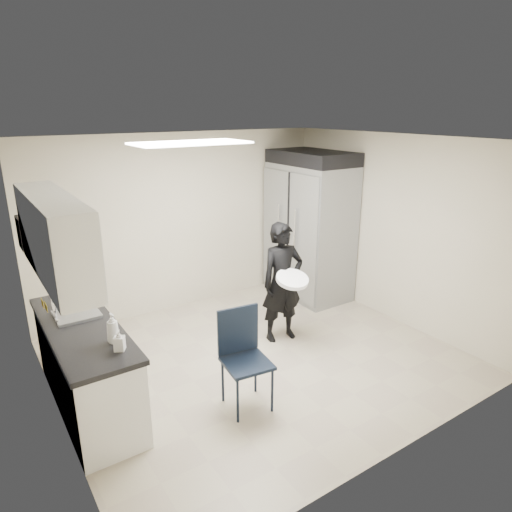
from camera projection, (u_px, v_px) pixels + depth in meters
floor at (259, 358)px, 5.58m from camera, size 4.50×4.50×0.00m
ceiling at (259, 140)px, 4.77m from camera, size 4.50×4.50×0.00m
back_wall at (184, 222)px, 6.76m from camera, size 4.50×0.00×4.50m
left_wall at (46, 303)px, 3.99m from camera, size 0.00×4.00×4.00m
right_wall at (392, 230)px, 6.36m from camera, size 0.00×4.00×4.00m
ceiling_panel at (190, 143)px, 4.78m from camera, size 1.20×0.60×0.02m
lower_counter at (87, 369)px, 4.58m from camera, size 0.60×1.90×0.86m
countertop at (81, 328)px, 4.43m from camera, size 0.64×1.95×0.05m
sink at (78, 319)px, 4.65m from camera, size 0.42×0.40×0.14m
faucet at (55, 310)px, 4.50m from camera, size 0.02×0.02×0.24m
upper_cabinets at (54, 237)px, 4.08m from camera, size 0.35×1.80×0.75m
towel_dispenser at (29, 232)px, 5.01m from camera, size 0.22×0.30×0.35m
notice_sticker_left at (46, 307)px, 4.10m from camera, size 0.00×0.12×0.07m
notice_sticker_right at (43, 303)px, 4.27m from camera, size 0.00×0.12×0.07m
commercial_fridge at (310, 231)px, 7.22m from camera, size 0.80×1.35×2.10m
fridge_compressor at (312, 158)px, 6.86m from camera, size 0.80×1.35×0.20m
folding_chair at (247, 363)px, 4.54m from camera, size 0.50×0.50×1.00m
man_tuxedo at (282, 282)px, 5.85m from camera, size 0.62×0.46×1.57m
bucket_lid at (292, 279)px, 5.59m from camera, size 0.45×0.45×0.05m
soap_bottle_a at (113, 328)px, 4.07m from camera, size 0.12×0.12×0.28m
soap_bottle_b at (119, 340)px, 3.95m from camera, size 0.12×0.12×0.19m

